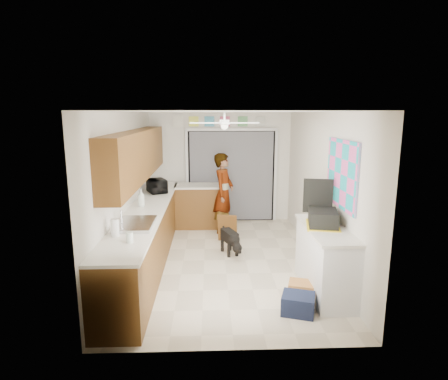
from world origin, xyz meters
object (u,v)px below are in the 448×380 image
object	(u,v)px
microwave	(157,186)
suitcase	(323,218)
man	(224,193)
soap_bottle	(141,198)
dog	(229,241)
paper_towel_roll	(115,228)
cardboard_box	(303,291)
navy_crate	(298,304)

from	to	relation	value
microwave	suitcase	bearing A→B (deg)	-155.76
man	suitcase	bearing A→B (deg)	-133.16
soap_bottle	dog	bearing A→B (deg)	7.95
soap_bottle	paper_towel_roll	xyz separation A→B (m)	(-0.06, -1.56, -0.04)
microwave	dog	world-z (taller)	microwave
paper_towel_roll	dog	size ratio (longest dim) A/B	0.37
suitcase	microwave	bearing A→B (deg)	150.43
suitcase	paper_towel_roll	bearing A→B (deg)	-160.36
cardboard_box	navy_crate	xyz separation A→B (m)	(-0.15, -0.37, 0.00)
soap_bottle	cardboard_box	world-z (taller)	soap_bottle
suitcase	man	size ratio (longest dim) A/B	0.30
soap_bottle	man	distance (m)	2.09
dog	microwave	bearing A→B (deg)	126.19
suitcase	cardboard_box	size ratio (longest dim) A/B	1.35
soap_bottle	dog	xyz separation A→B (m)	(1.49, 0.21, -0.85)
paper_towel_roll	navy_crate	distance (m)	2.51
dog	navy_crate	bearing A→B (deg)	-89.98
cardboard_box	dog	bearing A→B (deg)	117.85
man	dog	bearing A→B (deg)	-156.08
microwave	navy_crate	distance (m)	3.81
soap_bottle	dog	distance (m)	1.73
cardboard_box	navy_crate	size ratio (longest dim) A/B	0.94
soap_bottle	suitcase	distance (m)	2.97
microwave	dog	xyz separation A→B (m)	(1.39, -0.93, -0.83)
microwave	suitcase	xyz separation A→B (m)	(2.61, -2.33, -0.02)
navy_crate	dog	bearing A→B (deg)	110.03
paper_towel_roll	dog	distance (m)	2.49
dog	suitcase	bearing A→B (deg)	-68.95
soap_bottle	man	size ratio (longest dim) A/B	0.18
microwave	dog	distance (m)	1.86
man	dog	distance (m)	1.42
soap_bottle	suitcase	size ratio (longest dim) A/B	0.59
paper_towel_roll	man	size ratio (longest dim) A/B	0.14
navy_crate	dog	distance (m)	2.22
soap_bottle	cardboard_box	bearing A→B (deg)	-32.08
microwave	dog	bearing A→B (deg)	-147.76
soap_bottle	paper_towel_roll	size ratio (longest dim) A/B	1.33
cardboard_box	dog	xyz separation A→B (m)	(-0.91, 1.71, 0.12)
navy_crate	dog	world-z (taller)	dog
soap_bottle	paper_towel_roll	bearing A→B (deg)	-92.06
microwave	soap_bottle	world-z (taller)	soap_bottle
suitcase	cardboard_box	world-z (taller)	suitcase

